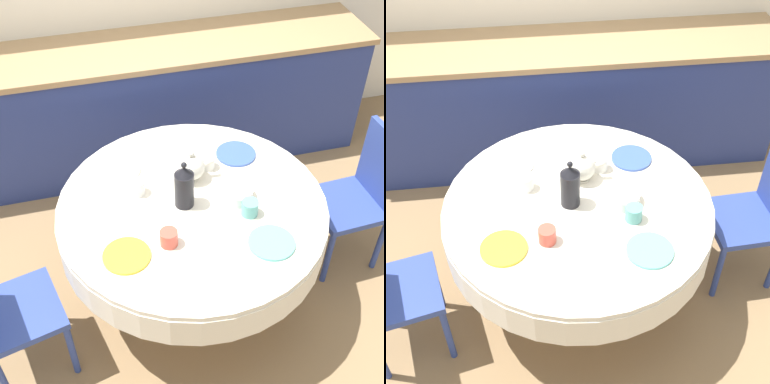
# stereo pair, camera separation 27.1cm
# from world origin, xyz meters

# --- Properties ---
(ground_plane) EXTENTS (12.00, 12.00, 0.00)m
(ground_plane) POSITION_xyz_m (0.00, 0.00, 0.00)
(ground_plane) COLOR #8E704C
(kitchen_counter) EXTENTS (3.24, 0.64, 0.94)m
(kitchen_counter) POSITION_xyz_m (0.00, 1.36, 0.47)
(kitchen_counter) COLOR navy
(kitchen_counter) RESTS_ON ground_plane
(dining_table) EXTENTS (1.41, 1.41, 0.74)m
(dining_table) POSITION_xyz_m (0.00, 0.00, 0.62)
(dining_table) COLOR tan
(dining_table) RESTS_ON ground_plane
(chair_left) EXTENTS (0.42, 0.42, 0.92)m
(chair_left) POSITION_xyz_m (1.05, 0.06, 0.51)
(chair_left) COLOR #2D428E
(chair_left) RESTS_ON ground_plane
(chair_right) EXTENTS (0.48, 0.48, 0.92)m
(chair_right) POSITION_xyz_m (-1.02, -0.25, 0.51)
(chair_right) COLOR #2D428E
(chair_right) RESTS_ON ground_plane
(plate_near_left) EXTENTS (0.23, 0.23, 0.01)m
(plate_near_left) POSITION_xyz_m (-0.39, -0.27, 0.75)
(plate_near_left) COLOR yellow
(plate_near_left) RESTS_ON dining_table
(cup_near_left) EXTENTS (0.09, 0.09, 0.08)m
(cup_near_left) POSITION_xyz_m (-0.18, -0.24, 0.78)
(cup_near_left) COLOR #CC4C3D
(cup_near_left) RESTS_ON dining_table
(plate_near_right) EXTENTS (0.23, 0.23, 0.01)m
(plate_near_right) POSITION_xyz_m (0.30, -0.37, 0.75)
(plate_near_right) COLOR #60BCB7
(plate_near_right) RESTS_ON dining_table
(cup_near_right) EXTENTS (0.09, 0.09, 0.08)m
(cup_near_right) POSITION_xyz_m (0.26, -0.15, 0.78)
(cup_near_right) COLOR #5BA39E
(cup_near_right) RESTS_ON dining_table
(plate_far_left) EXTENTS (0.23, 0.23, 0.01)m
(plate_far_left) POSITION_xyz_m (-0.32, 0.35, 0.75)
(plate_far_left) COLOR white
(plate_far_left) RESTS_ON dining_table
(cup_far_left) EXTENTS (0.09, 0.09, 0.08)m
(cup_far_left) POSITION_xyz_m (-0.26, 0.15, 0.78)
(cup_far_left) COLOR white
(cup_far_left) RESTS_ON dining_table
(plate_far_right) EXTENTS (0.23, 0.23, 0.01)m
(plate_far_right) POSITION_xyz_m (0.35, 0.32, 0.75)
(plate_far_right) COLOR #3856AD
(plate_far_right) RESTS_ON dining_table
(cup_far_right) EXTENTS (0.09, 0.09, 0.08)m
(cup_far_right) POSITION_xyz_m (0.15, 0.26, 0.78)
(cup_far_right) COLOR white
(cup_far_right) RESTS_ON dining_table
(coffee_carafe) EXTENTS (0.10, 0.10, 0.28)m
(coffee_carafe) POSITION_xyz_m (-0.04, 0.01, 0.86)
(coffee_carafe) COLOR black
(coffee_carafe) RESTS_ON dining_table
(teapot) EXTENTS (0.20, 0.15, 0.19)m
(teapot) POSITION_xyz_m (0.05, 0.19, 0.82)
(teapot) COLOR silver
(teapot) RESTS_ON dining_table
(fruit_bowl) EXTENTS (0.18, 0.18, 0.06)m
(fruit_bowl) POSITION_xyz_m (0.23, -0.01, 0.77)
(fruit_bowl) COLOR silver
(fruit_bowl) RESTS_ON dining_table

